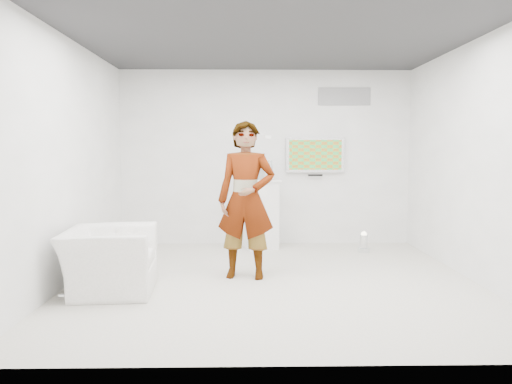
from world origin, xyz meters
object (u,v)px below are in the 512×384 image
(person, at_px, (246,200))
(floor_uplight, at_px, (364,242))
(armchair, at_px, (110,260))
(pedestal, at_px, (260,214))
(tv, at_px, (315,155))

(person, relative_size, floor_uplight, 6.39)
(person, bearing_deg, armchair, -150.83)
(floor_uplight, bearing_deg, pedestal, 166.56)
(armchair, xyz_separation_m, floor_uplight, (3.46, 2.16, -0.21))
(tv, xyz_separation_m, pedestal, (-0.95, -0.34, -0.98))
(armchair, xyz_separation_m, pedestal, (1.81, 2.55, 0.21))
(person, xyz_separation_m, armchair, (-1.58, -0.61, -0.64))
(tv, relative_size, floor_uplight, 3.19)
(pedestal, bearing_deg, person, -96.86)
(person, distance_m, armchair, 1.81)
(tv, xyz_separation_m, armchair, (-2.77, -2.89, -1.18))
(armchair, distance_m, pedestal, 3.14)
(pedestal, bearing_deg, armchair, -125.40)
(floor_uplight, bearing_deg, tv, 133.46)
(tv, distance_m, pedestal, 1.41)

